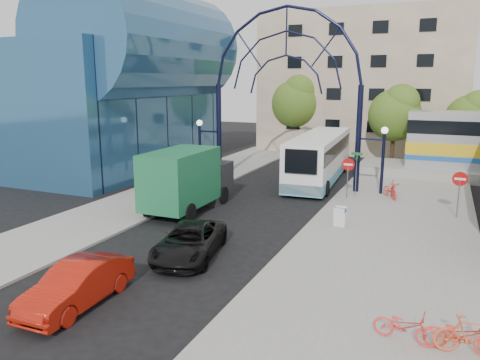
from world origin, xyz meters
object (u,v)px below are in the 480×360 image
at_px(sandwich_board, 340,214).
at_px(green_truck, 189,179).
at_px(tree_north_c, 472,116).
at_px(tree_north_b, 298,101).
at_px(black_suv, 190,241).
at_px(stop_sign, 348,168).
at_px(gateway_arch, 286,61).
at_px(do_not_enter_sign, 460,184).
at_px(tree_north_a, 396,112).
at_px(bike_far_c, 405,326).
at_px(bike_near_b, 393,190).
at_px(city_bus, 319,157).
at_px(street_name_sign, 356,165).
at_px(bike_far_a, 461,335).
at_px(bike_near_a, 390,190).
at_px(bike_far_b, 470,335).
at_px(red_sedan, 77,285).

bearing_deg(sandwich_board, green_truck, 179.46).
xyz_separation_m(sandwich_board, tree_north_c, (6.52, 21.95, 3.53)).
distance_m(tree_north_b, black_suv, 30.98).
bearing_deg(stop_sign, tree_north_c, 65.31).
relative_size(gateway_arch, do_not_enter_sign, 5.50).
relative_size(tree_north_a, tree_north_b, 0.88).
bearing_deg(bike_far_c, bike_near_b, 13.25).
relative_size(stop_sign, green_truck, 0.35).
relative_size(tree_north_c, bike_far_c, 3.77).
height_order(sandwich_board, bike_near_b, bike_near_b).
height_order(city_bus, green_truck, green_truck).
bearing_deg(street_name_sign, bike_far_a, -70.94).
relative_size(stop_sign, do_not_enter_sign, 1.01).
relative_size(city_bus, bike_far_c, 7.27).
distance_m(bike_near_a, bike_near_b, 0.20).
bearing_deg(bike_near_a, bike_near_b, -54.31).
distance_m(tree_north_a, city_bus, 10.49).
bearing_deg(bike_far_c, tree_north_a, 12.81).
relative_size(street_name_sign, bike_far_b, 1.53).
distance_m(do_not_enter_sign, black_suv, 14.72).
xyz_separation_m(tree_north_c, bike_near_b, (-4.68, -14.95, -3.61)).
relative_size(sandwich_board, bike_near_a, 0.53).
height_order(city_bus, bike_far_a, city_bus).
bearing_deg(red_sedan, city_bus, 81.93).
distance_m(sandwich_board, bike_near_a, 7.27).
bearing_deg(sandwich_board, tree_north_b, 111.59).
height_order(tree_north_a, red_sedan, tree_north_a).
bearing_deg(black_suv, bike_near_a, 51.74).
xyz_separation_m(stop_sign, do_not_enter_sign, (6.20, -2.00, -0.02)).
bearing_deg(bike_far_b, tree_north_b, 12.34).
xyz_separation_m(stop_sign, street_name_sign, (0.40, 0.60, 0.14)).
xyz_separation_m(tree_north_b, bike_far_a, (14.75, -33.74, -4.65)).
bearing_deg(tree_north_a, stop_sign, -95.42).
xyz_separation_m(green_truck, black_suv, (3.68, -6.44, -1.09)).
relative_size(tree_north_c, green_truck, 0.92).
bearing_deg(street_name_sign, gateway_arch, 164.93).
bearing_deg(tree_north_c, red_sedan, -110.77).
bearing_deg(bike_near_a, red_sedan, -143.26).
bearing_deg(green_truck, city_bus, 64.76).
relative_size(do_not_enter_sign, sandwich_board, 2.51).
distance_m(black_suv, bike_near_a, 14.98).
bearing_deg(bike_far_c, sandwich_board, 27.90).
distance_m(green_truck, bike_far_a, 17.10).
bearing_deg(tree_north_c, bike_far_b, -91.88).
relative_size(black_suv, red_sedan, 1.12).
xyz_separation_m(green_truck, bike_near_b, (10.50, 6.91, -1.10)).
distance_m(gateway_arch, city_bus, 7.55).
bearing_deg(street_name_sign, bike_far_b, -70.28).
height_order(tree_north_b, bike_far_c, tree_north_b).
relative_size(green_truck, red_sedan, 1.61).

